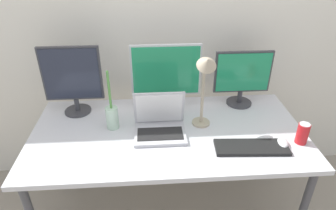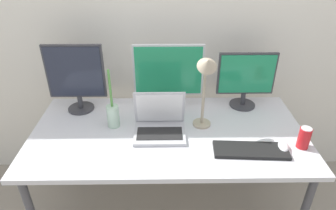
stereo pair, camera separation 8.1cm
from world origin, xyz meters
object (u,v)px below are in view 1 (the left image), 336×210
object	(u,v)px
work_desk	(168,139)
desk_lamp	(205,77)
monitor_center	(166,75)
laptop_silver	(160,124)
keyboard_main	(251,147)
monitor_left	(72,78)
monitor_right	(242,76)
mouse_by_keyboard	(283,142)
soda_can_near_keyboard	(303,133)
bamboo_vase	(112,116)

from	to	relation	value
work_desk	desk_lamp	xyz separation A→B (m)	(0.21, 0.02, 0.40)
monitor_center	laptop_silver	bearing A→B (deg)	-101.44
keyboard_main	monitor_left	bearing A→B (deg)	159.19
work_desk	desk_lamp	bearing A→B (deg)	5.93
monitor_right	mouse_by_keyboard	distance (m)	0.53
monitor_right	mouse_by_keyboard	size ratio (longest dim) A/B	3.89
work_desk	keyboard_main	world-z (taller)	keyboard_main
work_desk	monitor_center	bearing A→B (deg)	88.69
monitor_right	soda_can_near_keyboard	bearing A→B (deg)	-63.56
laptop_silver	bamboo_vase	distance (m)	0.29
monitor_left	desk_lamp	distance (m)	0.84
monitor_center	monitor_right	distance (m)	0.51
keyboard_main	desk_lamp	xyz separation A→B (m)	(-0.24, 0.23, 0.33)
keyboard_main	desk_lamp	world-z (taller)	desk_lamp
work_desk	soda_can_near_keyboard	distance (m)	0.77
bamboo_vase	desk_lamp	size ratio (longest dim) A/B	0.76
monitor_right	mouse_by_keyboard	bearing A→B (deg)	-76.31
work_desk	monitor_center	size ratio (longest dim) A/B	3.65
monitor_right	laptop_silver	bearing A→B (deg)	-151.97
laptop_silver	keyboard_main	bearing A→B (deg)	-21.60
monitor_center	desk_lamp	distance (m)	0.33
laptop_silver	soda_can_near_keyboard	world-z (taller)	laptop_silver
laptop_silver	monitor_left	bearing A→B (deg)	153.38
work_desk	laptop_silver	size ratio (longest dim) A/B	5.44
monitor_left	monitor_center	size ratio (longest dim) A/B	1.01
bamboo_vase	monitor_left	bearing A→B (deg)	141.19
laptop_silver	soda_can_near_keyboard	xyz separation A→B (m)	(0.80, -0.16, 0.00)
mouse_by_keyboard	bamboo_vase	bearing A→B (deg)	177.18
monitor_center	soda_can_near_keyboard	size ratio (longest dim) A/B	3.56
soda_can_near_keyboard	bamboo_vase	distance (m)	1.10
monitor_right	desk_lamp	bearing A→B (deg)	-138.32
monitor_left	mouse_by_keyboard	bearing A→B (deg)	-20.08
laptop_silver	soda_can_near_keyboard	distance (m)	0.81
work_desk	monitor_center	distance (m)	0.41
monitor_left	laptop_silver	world-z (taller)	monitor_left
mouse_by_keyboard	soda_can_near_keyboard	distance (m)	0.12
monitor_left	laptop_silver	xyz separation A→B (m)	(0.53, -0.27, -0.19)
monitor_center	soda_can_near_keyboard	world-z (taller)	monitor_center
work_desk	desk_lamp	world-z (taller)	desk_lamp
keyboard_main	mouse_by_keyboard	size ratio (longest dim) A/B	4.09
monitor_left	soda_can_near_keyboard	distance (m)	1.41
soda_can_near_keyboard	mouse_by_keyboard	bearing A→B (deg)	-170.87
desk_lamp	work_desk	bearing A→B (deg)	-174.07
monitor_center	laptop_silver	world-z (taller)	monitor_center
work_desk	monitor_center	xyz separation A→B (m)	(0.01, 0.27, 0.31)
work_desk	monitor_left	bearing A→B (deg)	155.95
monitor_right	bamboo_vase	bearing A→B (deg)	-164.52
keyboard_main	desk_lamp	distance (m)	0.46
monitor_center	desk_lamp	bearing A→B (deg)	-50.43
monitor_right	laptop_silver	world-z (taller)	monitor_right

